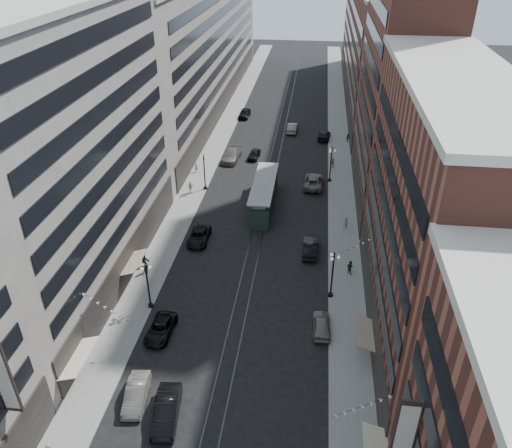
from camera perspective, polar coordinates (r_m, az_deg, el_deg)
The scene contains 35 objects.
ground at distance 78.12m, azimuth 1.60°, elevation 5.23°, with size 220.00×220.00×0.00m, color black.
sidewalk_west at distance 88.67m, azimuth -4.92°, elevation 8.41°, with size 4.00×180.00×0.15m, color gray.
sidewalk_east at distance 87.06m, azimuth 9.55°, elevation 7.65°, with size 4.00×180.00×0.15m, color gray.
rail_west at distance 87.25m, azimuth 1.79°, elevation 8.08°, with size 0.12×180.00×0.02m, color #2D2D33.
rail_east at distance 87.15m, azimuth 2.72°, elevation 8.04°, with size 0.12×180.00×0.02m, color #2D2D33.
building_west_mid at distance 52.93m, azimuth -20.03°, elevation 6.96°, with size 8.00×36.00×28.00m, color #A7A094.
building_west_far at distance 110.64m, azimuth -5.68°, elevation 19.92°, with size 8.00×90.00×26.00m, color #A7A094.
building_east_mid at distance 45.19m, azimuth 19.58°, elevation 0.01°, with size 8.00×30.00×24.00m, color brown.
building_east_tower at distance 68.16m, azimuth 16.72°, elevation 18.85°, with size 8.00×26.00×42.00m, color brown.
building_east_far at distance 117.63m, azimuth 12.79°, elevation 19.52°, with size 8.00×72.00×24.00m, color brown.
lamppost_sw_far at distance 51.41m, azimuth -12.28°, elevation -6.68°, with size 1.03×1.14×5.52m.
lamppost_sw_mid at distance 73.68m, azimuth -5.93°, elevation 6.07°, with size 1.03×1.14×5.52m.
lamppost_se_far at distance 52.22m, azimuth 8.73°, elevation -5.60°, with size 1.03×1.14×5.52m.
lamppost_se_mid at distance 76.61m, azimuth 8.55°, elevation 6.89°, with size 1.03×1.14×5.52m.
streetcar at distance 69.31m, azimuth 0.89°, elevation 3.29°, with size 2.97×13.44×3.72m.
car_1 at distance 44.50m, azimuth -13.52°, elevation -18.33°, with size 1.62×4.64×1.53m, color slate.
car_2 at distance 49.71m, azimuth -10.85°, elevation -11.68°, with size 2.21×4.80×1.33m, color black.
car_4 at distance 49.59m, azimuth 7.49°, elevation -11.34°, with size 1.73×4.29×1.46m, color slate.
car_5 at distance 42.78m, azimuth -10.19°, elevation -20.25°, with size 1.84×5.26×1.73m, color black.
pedestrian_2 at distance 57.50m, azimuth -12.53°, elevation -4.81°, with size 0.81×0.45×1.67m, color black.
car_7 at distance 62.40m, azimuth -6.54°, elevation -1.40°, with size 2.36×5.12×1.42m, color black.
car_8 at distance 84.30m, azimuth -2.81°, elevation 7.86°, with size 2.49×6.12×1.78m, color #67635B.
car_9 at distance 104.75m, azimuth -1.32°, elevation 12.55°, with size 1.99×4.95×1.69m, color black.
car_10 at distance 60.06m, azimuth 6.21°, elevation -2.69°, with size 1.69×4.85×1.60m, color black.
car_11 at distance 75.79m, azimuth 6.61°, elevation 4.88°, with size 2.81×6.08×1.69m, color #636158.
car_12 at distance 94.07m, azimuth 7.78°, elevation 10.03°, with size 2.09×5.13×1.49m, color black.
car_13 at distance 85.03m, azimuth -0.22°, elevation 7.97°, with size 1.64×4.07×1.39m, color black.
car_14 at distance 96.90m, azimuth 4.17°, elevation 10.91°, with size 1.75×5.01×1.65m, color gray.
pedestrian_5 at distance 58.59m, azimuth -12.69°, elevation -4.07°, with size 1.57×0.45×1.69m, color black.
pedestrian_6 at distance 73.77m, azimuth -7.50°, elevation 4.19°, with size 1.00×0.46×1.71m, color #B4AE95.
pedestrian_7 at distance 57.16m, azimuth 10.68°, elevation -4.85°, with size 0.79×0.43×1.62m, color black.
pedestrian_8 at distance 65.27m, azimuth 10.19°, elevation 0.18°, with size 0.64×0.42×1.75m, color #A89B8B.
pedestrian_9 at distance 92.97m, azimuth 10.44°, elevation 9.65°, with size 0.97×0.40×1.50m, color black.
pedestrian_extra_0 at distance 82.43m, azimuth 8.75°, elevation 7.00°, with size 1.42×0.41×1.53m, color #9B9681.
pedestrian_extra_1 at distance 80.07m, azimuth -6.83°, elevation 6.49°, with size 0.64×0.42×1.75m, color #BCB09B.
Camera 1 is at (6.42, -10.09, 33.88)m, focal length 35.00 mm.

